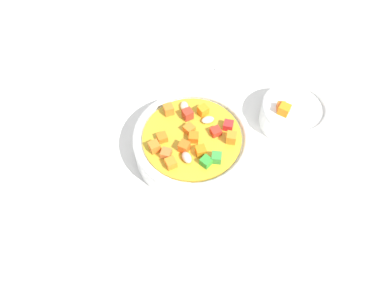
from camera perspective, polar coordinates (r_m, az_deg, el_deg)
The scene contains 4 objects.
ground_plane at distance 56.47cm, azimuth -0.00°, elevation -1.85°, with size 140.00×140.00×2.00cm, color silver.
soup_bowl_main at distance 53.42cm, azimuth 0.00°, elevation 0.15°, with size 17.14×17.14×5.85cm.
spoon at distance 66.19cm, azimuth 3.32°, elevation 11.64°, with size 22.16×2.07×0.81cm.
side_bowl_small at distance 59.42cm, azimuth 15.61°, elevation 4.62°, with size 10.36×10.36×4.98cm.
Camera 1 is at (11.39, 27.04, 47.24)cm, focal length 33.93 mm.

